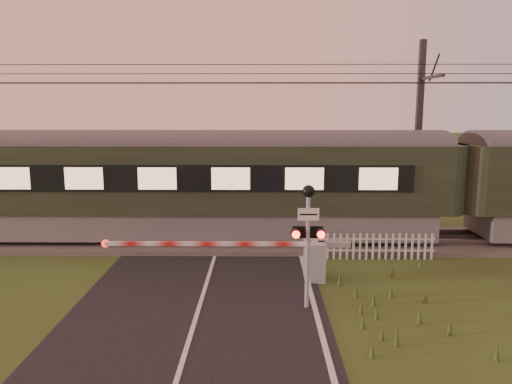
{
  "coord_description": "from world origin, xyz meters",
  "views": [
    {
      "loc": [
        1.47,
        -10.47,
        4.74
      ],
      "look_at": [
        1.33,
        3.2,
        2.38
      ],
      "focal_mm": 35.0,
      "sensor_mm": 36.0,
      "label": 1
    }
  ],
  "objects_px": {
    "train": "(455,184)",
    "catenary_mast": "(419,133)",
    "crossing_signal": "(308,225)",
    "boom_gate": "(302,258)",
    "picket_fence": "(380,246)"
  },
  "relations": [
    {
      "from": "crossing_signal",
      "to": "catenary_mast",
      "type": "distance_m",
      "value": 9.52
    },
    {
      "from": "train",
      "to": "boom_gate",
      "type": "bearing_deg",
      "value": -146.17
    },
    {
      "from": "crossing_signal",
      "to": "catenary_mast",
      "type": "bearing_deg",
      "value": 58.16
    },
    {
      "from": "boom_gate",
      "to": "picket_fence",
      "type": "distance_m",
      "value": 3.14
    },
    {
      "from": "catenary_mast",
      "to": "boom_gate",
      "type": "bearing_deg",
      "value": -129.45
    },
    {
      "from": "boom_gate",
      "to": "catenary_mast",
      "type": "distance_m",
      "value": 8.3
    },
    {
      "from": "catenary_mast",
      "to": "picket_fence",
      "type": "bearing_deg",
      "value": -119.39
    },
    {
      "from": "train",
      "to": "catenary_mast",
      "type": "distance_m",
      "value": 2.84
    },
    {
      "from": "train",
      "to": "boom_gate",
      "type": "relative_size",
      "value": 5.67
    },
    {
      "from": "train",
      "to": "catenary_mast",
      "type": "xyz_separation_m",
      "value": [
        -0.64,
        2.23,
        1.64
      ]
    },
    {
      "from": "boom_gate",
      "to": "picket_fence",
      "type": "height_order",
      "value": "boom_gate"
    },
    {
      "from": "train",
      "to": "crossing_signal",
      "type": "relative_size",
      "value": 13.12
    },
    {
      "from": "catenary_mast",
      "to": "crossing_signal",
      "type": "bearing_deg",
      "value": -121.84
    },
    {
      "from": "crossing_signal",
      "to": "catenary_mast",
      "type": "xyz_separation_m",
      "value": [
        4.94,
        7.95,
        1.69
      ]
    },
    {
      "from": "train",
      "to": "boom_gate",
      "type": "distance_m",
      "value": 6.82
    }
  ]
}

